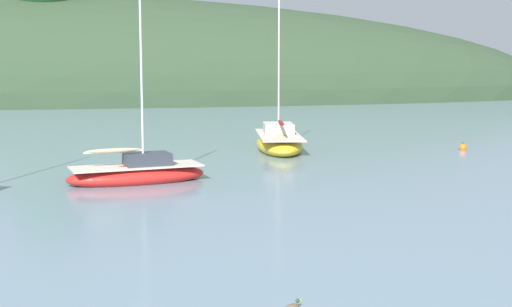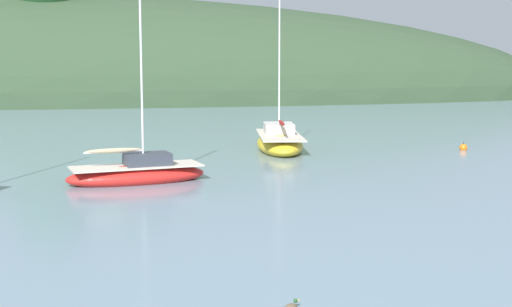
% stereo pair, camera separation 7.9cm
% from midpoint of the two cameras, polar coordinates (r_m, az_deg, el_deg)
% --- Properties ---
extents(sailboat_white_near, '(3.07, 7.45, 8.80)m').
position_cam_midpoint_polar(sailboat_white_near, '(40.10, 1.77, 0.91)').
color(sailboat_white_near, gold).
rests_on(sailboat_white_near, ground).
extents(sailboat_grey_yawl, '(6.06, 3.32, 8.24)m').
position_cam_midpoint_polar(sailboat_grey_yawl, '(30.03, -9.43, -1.56)').
color(sailboat_grey_yawl, red).
rests_on(sailboat_grey_yawl, ground).
extents(mooring_buoy_inner, '(0.44, 0.44, 0.54)m').
position_cam_midpoint_polar(mooring_buoy_inner, '(41.76, 15.99, 0.45)').
color(mooring_buoy_inner, orange).
rests_on(mooring_buoy_inner, ground).
extents(duck_lone_right, '(0.40, 0.33, 0.24)m').
position_cam_midpoint_polar(duck_lone_right, '(14.97, 2.76, -12.04)').
color(duck_lone_right, brown).
rests_on(duck_lone_right, ground).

